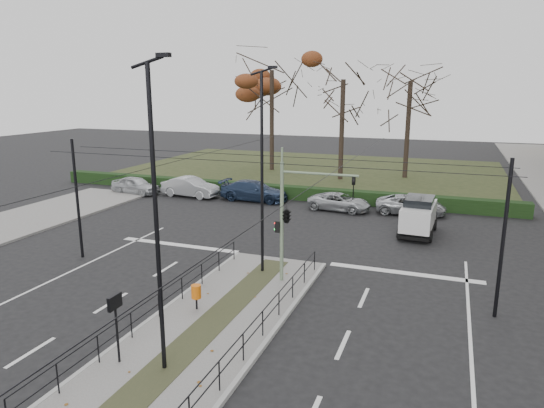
# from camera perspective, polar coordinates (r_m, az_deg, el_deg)

# --- Properties ---
(ground) EXTENTS (140.00, 140.00, 0.00)m
(ground) POSITION_cam_1_polar(r_m,az_deg,el_deg) (20.02, -3.90, -11.22)
(ground) COLOR black
(ground) RESTS_ON ground
(median_island) EXTENTS (4.40, 15.00, 0.14)m
(median_island) POSITION_cam_1_polar(r_m,az_deg,el_deg) (17.97, -7.26, -14.06)
(median_island) COLOR #605E5C
(median_island) RESTS_ON ground
(park) EXTENTS (38.00, 26.00, 0.10)m
(park) POSITION_cam_1_polar(r_m,az_deg,el_deg) (51.11, 4.64, 3.97)
(park) COLOR #273018
(park) RESTS_ON ground
(hedge) EXTENTS (38.00, 1.00, 1.00)m
(hedge) POSITION_cam_1_polar(r_m,az_deg,el_deg) (38.50, -0.77, 1.61)
(hedge) COLOR black
(hedge) RESTS_ON ground
(median_railing) EXTENTS (4.14, 13.24, 0.92)m
(median_railing) POSITION_cam_1_polar(r_m,az_deg,el_deg) (17.50, -7.50, -11.56)
(median_railing) COLOR black
(median_railing) RESTS_ON median_island
(catenary) EXTENTS (20.00, 34.00, 6.00)m
(catenary) POSITION_cam_1_polar(r_m,az_deg,el_deg) (20.30, -2.19, -0.62)
(catenary) COLOR black
(catenary) RESTS_ON ground
(traffic_light) EXTENTS (3.56, 2.04, 5.23)m
(traffic_light) POSITION_cam_1_polar(r_m,az_deg,el_deg) (20.54, 1.97, -1.12)
(traffic_light) COLOR slate
(traffic_light) RESTS_ON median_island
(litter_bin) EXTENTS (0.38, 0.38, 0.97)m
(litter_bin) POSITION_cam_1_polar(r_m,az_deg,el_deg) (18.86, -8.91, -10.19)
(litter_bin) COLOR black
(litter_bin) RESTS_ON median_island
(info_panel) EXTENTS (0.13, 0.58, 2.21)m
(info_panel) POSITION_cam_1_polar(r_m,az_deg,el_deg) (15.58, -17.97, -11.74)
(info_panel) COLOR black
(info_panel) RESTS_ON median_island
(streetlamp_median_near) EXTENTS (0.76, 0.15, 9.08)m
(streetlamp_median_near) POSITION_cam_1_polar(r_m,az_deg,el_deg) (13.90, -13.40, -1.84)
(streetlamp_median_near) COLOR black
(streetlamp_median_near) RESTS_ON median_island
(streetlamp_median_far) EXTENTS (0.76, 0.16, 9.13)m
(streetlamp_median_far) POSITION_cam_1_polar(r_m,az_deg,el_deg) (21.36, -1.14, 3.82)
(streetlamp_median_far) COLOR black
(streetlamp_median_far) RESTS_ON median_island
(parked_car_first) EXTENTS (4.34, 2.12, 1.43)m
(parked_car_first) POSITION_cam_1_polar(r_m,az_deg,el_deg) (41.04, -15.75, 2.14)
(parked_car_first) COLOR #A1A4A8
(parked_car_first) RESTS_ON ground
(parked_car_second) EXTENTS (4.82, 2.03, 1.55)m
(parked_car_second) POSITION_cam_1_polar(r_m,az_deg,el_deg) (38.98, -9.57, 1.98)
(parked_car_second) COLOR #A1A4A8
(parked_car_second) RESTS_ON ground
(parked_car_third) EXTENTS (5.30, 2.22, 1.53)m
(parked_car_third) POSITION_cam_1_polar(r_m,az_deg,el_deg) (37.08, -2.12, 1.56)
(parked_car_third) COLOR #1E2C47
(parked_car_third) RESTS_ON ground
(parked_car_fourth) EXTENTS (4.57, 2.49, 1.21)m
(parked_car_fourth) POSITION_cam_1_polar(r_m,az_deg,el_deg) (34.41, 7.93, 0.25)
(parked_car_fourth) COLOR #A1A4A8
(parked_car_fourth) RESTS_ON ground
(white_van) EXTENTS (2.07, 4.16, 2.23)m
(white_van) POSITION_cam_1_polar(r_m,az_deg,el_deg) (29.54, 16.85, -1.25)
(white_van) COLOR silver
(white_van) RESTS_ON ground
(rust_tree) EXTENTS (9.87, 9.87, 13.32)m
(rust_tree) POSITION_cam_1_polar(r_m,az_deg,el_deg) (50.56, -0.02, 15.47)
(rust_tree) COLOR black
(rust_tree) RESTS_ON park
(bare_tree_center) EXTENTS (6.69, 6.69, 11.86)m
(bare_tree_center) POSITION_cam_1_polar(r_m,az_deg,el_deg) (47.64, 15.95, 12.89)
(bare_tree_center) COLOR black
(bare_tree_center) RESTS_ON park
(bare_tree_near) EXTENTS (5.96, 5.96, 12.10)m
(bare_tree_near) POSITION_cam_1_polar(r_m,az_deg,el_deg) (45.43, 8.37, 13.46)
(bare_tree_near) COLOR black
(bare_tree_near) RESTS_ON park
(parked_car_fifth) EXTENTS (4.74, 2.32, 1.29)m
(parked_car_fifth) POSITION_cam_1_polar(r_m,az_deg,el_deg) (34.37, 16.02, -0.09)
(parked_car_fifth) COLOR #A1A4A8
(parked_car_fifth) RESTS_ON ground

